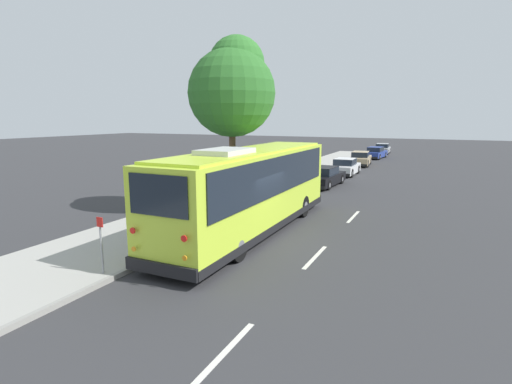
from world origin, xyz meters
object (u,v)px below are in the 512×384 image
parked_sedan_white (345,167)px  sign_post_far (136,234)px  sign_post_near (101,245)px  parked_sedan_blue (376,153)px  parked_sedan_silver (382,149)px  street_tree (233,87)px  parked_sedan_tan (360,159)px  parked_sedan_black (324,177)px  shuttle_bus (251,186)px

parked_sedan_white → sign_post_far: sign_post_far is taller
sign_post_near → parked_sedan_blue: bearing=-2.3°
parked_sedan_silver → street_tree: size_ratio=0.52×
parked_sedan_white → sign_post_near: bearing=176.5°
parked_sedan_white → sign_post_near: sign_post_near is taller
parked_sedan_white → parked_sedan_tan: size_ratio=0.86×
parked_sedan_white → parked_sedan_blue: bearing=-0.4°
sign_post_near → street_tree: bearing=3.7°
parked_sedan_white → parked_sedan_black: bearing=179.5°
sign_post_near → parked_sedan_white: bearing=-3.5°
shuttle_bus → parked_sedan_blue: (32.55, 0.24, -1.27)m
sign_post_far → shuttle_bus: bearing=-21.4°
parked_sedan_silver → sign_post_near: bearing=176.3°
parked_sedan_white → parked_sedan_silver: (21.05, 0.06, -0.02)m
shuttle_bus → parked_sedan_white: (17.86, 0.33, -1.25)m
sign_post_far → parked_sedan_silver: bearing=-1.9°
parked_sedan_silver → sign_post_near: size_ratio=2.58×
sign_post_near → shuttle_bus: bearing=-16.7°
parked_sedan_tan → parked_sedan_silver: size_ratio=1.13×
shuttle_bus → sign_post_near: shuttle_bus is taller
parked_sedan_blue → parked_sedan_silver: parked_sedan_silver is taller
parked_sedan_black → sign_post_near: (-17.97, 1.42, 0.39)m
parked_sedan_tan → parked_sedan_silver: parked_sedan_tan is taller
parked_sedan_silver → shuttle_bus: bearing=178.7°
parked_sedan_black → sign_post_near: 18.03m
street_tree → sign_post_near: street_tree is taller
parked_sedan_white → sign_post_near: (-23.84, 1.46, 0.38)m
parked_sedan_blue → parked_sedan_black: bearing=-175.8°
shuttle_bus → parked_sedan_blue: 32.58m
street_tree → sign_post_near: 10.21m
parked_sedan_silver → sign_post_far: 43.52m
parked_sedan_blue → sign_post_far: 37.18m
parked_sedan_blue → shuttle_bus: bearing=-175.0°
parked_sedan_black → sign_post_near: bearing=178.5°
street_tree → sign_post_near: bearing=-176.3°
parked_sedan_black → parked_sedan_white: 5.88m
shuttle_bus → parked_sedan_white: bearing=1.1°
parked_sedan_black → parked_sedan_blue: size_ratio=0.98×
street_tree → sign_post_far: bearing=-175.7°
parked_sedan_silver → sign_post_far: bearing=176.3°
shuttle_bus → parked_sedan_tan: 24.99m
parked_sedan_white → parked_sedan_silver: bearing=0.2°
parked_sedan_white → street_tree: 15.96m
parked_sedan_tan → parked_sedan_blue: size_ratio=1.00×
sign_post_near → sign_post_far: 1.39m
parked_sedan_black → parked_sedan_tan: 12.97m
sign_post_near → parked_sedan_black: bearing=-4.5°
parked_sedan_tan → street_tree: size_ratio=0.59×
parked_sedan_blue → street_tree: 30.16m
parked_sedan_black → parked_sedan_blue: 20.57m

